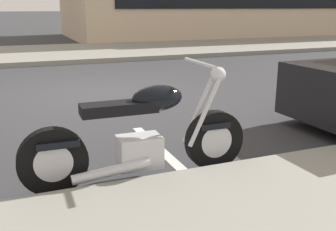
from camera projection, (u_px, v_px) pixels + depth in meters
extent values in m
plane|color=#333335|center=(100.00, 94.00, 7.37)|extent=(260.00, 260.00, 0.00)
cube|color=gray|center=(334.00, 41.00, 17.49)|extent=(120.00, 5.00, 0.14)
cube|color=silver|center=(167.00, 156.00, 4.30)|extent=(0.12, 2.20, 0.01)
cylinder|color=black|center=(214.00, 140.00, 3.91)|extent=(0.60, 0.12, 0.60)
cylinder|color=silver|center=(214.00, 140.00, 3.91)|extent=(0.33, 0.13, 0.33)
cylinder|color=black|center=(53.00, 161.00, 3.37)|extent=(0.60, 0.12, 0.60)
cylinder|color=silver|center=(53.00, 161.00, 3.37)|extent=(0.33, 0.13, 0.33)
cube|color=silver|center=(140.00, 152.00, 3.64)|extent=(0.40, 0.27, 0.30)
cube|color=black|center=(119.00, 108.00, 3.46)|extent=(0.68, 0.23, 0.10)
ellipsoid|color=black|center=(157.00, 98.00, 3.57)|extent=(0.48, 0.25, 0.24)
cube|color=black|center=(57.00, 143.00, 3.34)|extent=(0.36, 0.19, 0.06)
cube|color=black|center=(213.00, 124.00, 3.85)|extent=(0.32, 0.17, 0.06)
cylinder|color=silver|center=(198.00, 109.00, 3.83)|extent=(0.34, 0.05, 0.65)
cylinder|color=silver|center=(205.00, 113.00, 3.71)|extent=(0.34, 0.05, 0.65)
cylinder|color=silver|center=(199.00, 63.00, 3.63)|extent=(0.05, 0.62, 0.04)
sphere|color=silver|center=(218.00, 74.00, 3.73)|extent=(0.15, 0.15, 0.15)
cylinder|color=silver|center=(112.00, 171.00, 3.44)|extent=(0.71, 0.10, 0.16)
cylinder|color=black|center=(320.00, 98.00, 5.67)|extent=(0.63, 0.24, 0.62)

